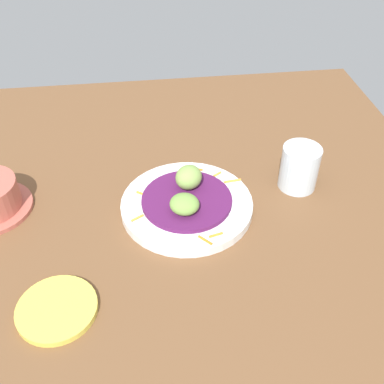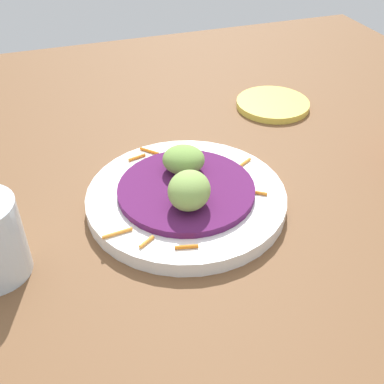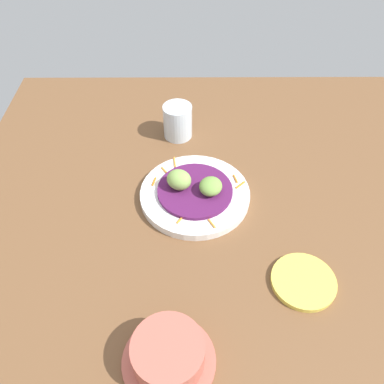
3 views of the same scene
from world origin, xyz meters
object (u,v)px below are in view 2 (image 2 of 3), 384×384
guac_scoop_left (189,190)px  side_plate_small (273,104)px  guac_scoop_center (183,159)px  main_plate (186,198)px

guac_scoop_left → side_plate_small: bearing=-134.1°
guac_scoop_left → guac_scoop_center: 6.96cm
guac_scoop_center → side_plate_small: guac_scoop_center is taller
guac_scoop_left → guac_scoop_center: guac_scoop_left is taller
side_plate_small → main_plate: bearing=42.4°
main_plate → guac_scoop_center: guac_scoop_center is taller
main_plate → guac_scoop_left: (0.77, 3.39, 3.80)cm
main_plate → guac_scoop_center: bearing=-102.9°
guac_scoop_center → side_plate_small: bearing=-142.0°
guac_scoop_left → guac_scoop_center: bearing=-102.9°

